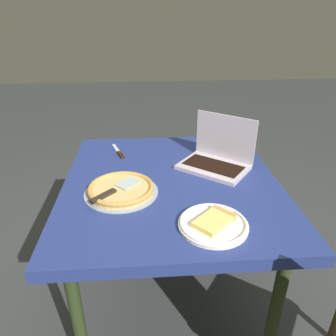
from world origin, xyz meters
The scene contains 6 objects.
ground_plane centered at (0.00, 0.00, 0.00)m, with size 12.00×12.00×0.00m, color #363839.
dining_table centered at (0.00, 0.00, 0.70)m, with size 1.06×0.96×0.77m.
laptop centered at (0.13, -0.24, 0.83)m, with size 0.37×0.38×0.24m.
pizza_plate centered at (-0.35, -0.12, 0.79)m, with size 0.25×0.25×0.04m.
pizza_tray centered at (-0.10, 0.22, 0.79)m, with size 0.31×0.31×0.04m.
table_knife centered at (0.32, 0.26, 0.78)m, with size 0.20×0.08×0.01m.
Camera 1 is at (-1.26, 0.11, 1.47)m, focal length 33.94 mm.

